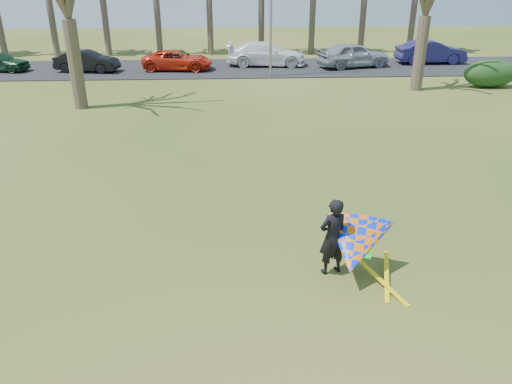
{
  "coord_description": "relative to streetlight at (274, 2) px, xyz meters",
  "views": [
    {
      "loc": [
        -0.64,
        -9.79,
        6.47
      ],
      "look_at": [
        0.0,
        2.0,
        1.1
      ],
      "focal_mm": 35.0,
      "sensor_mm": 36.0,
      "label": 1
    }
  ],
  "objects": [
    {
      "name": "car_2",
      "position": [
        -6.19,
        2.42,
        -3.76
      ],
      "size": [
        4.79,
        2.51,
        1.29
      ],
      "primitive_type": "imported",
      "rotation": [
        0.0,
        0.0,
        1.49
      ],
      "color": "red",
      "rests_on": "parking_strip"
    },
    {
      "name": "kite_flyer",
      "position": [
        -0.16,
        -22.35,
        -3.61
      ],
      "size": [
        2.13,
        2.39,
        2.02
      ],
      "color": "black",
      "rests_on": "ground"
    },
    {
      "name": "ground",
      "position": [
        -2.16,
        -22.0,
        -4.46
      ],
      "size": [
        100.0,
        100.0,
        0.0
      ],
      "primitive_type": "plane",
      "color": "#22490F",
      "rests_on": "ground"
    },
    {
      "name": "car_3",
      "position": [
        -0.15,
        3.69,
        -3.61
      ],
      "size": [
        5.64,
        2.64,
        1.59
      ],
      "primitive_type": "imported",
      "rotation": [
        0.0,
        0.0,
        1.49
      ],
      "color": "white",
      "rests_on": "parking_strip"
    },
    {
      "name": "hedge_near",
      "position": [
        12.3,
        -3.58,
        -3.68
      ],
      "size": [
        3.15,
        1.43,
        1.57
      ],
      "primitive_type": "ellipsoid",
      "color": "#183914",
      "rests_on": "ground"
    },
    {
      "name": "car_5",
      "position": [
        11.63,
        3.92,
        -3.61
      ],
      "size": [
        4.86,
        1.76,
        1.59
      ],
      "primitive_type": "imported",
      "rotation": [
        0.0,
        0.0,
        1.59
      ],
      "color": "#1D1B53",
      "rests_on": "parking_strip"
    },
    {
      "name": "parking_strip",
      "position": [
        -2.16,
        3.0,
        -4.43
      ],
      "size": [
        46.0,
        7.0,
        0.06
      ],
      "primitive_type": "cube",
      "color": "black",
      "rests_on": "ground"
    },
    {
      "name": "car_4",
      "position": [
        5.76,
        2.74,
        -3.57
      ],
      "size": [
        5.23,
        3.12,
        1.67
      ],
      "primitive_type": "imported",
      "rotation": [
        0.0,
        0.0,
        1.82
      ],
      "color": "#92969E",
      "rests_on": "parking_strip"
    },
    {
      "name": "streetlight",
      "position": [
        0.0,
        0.0,
        0.0
      ],
      "size": [
        2.28,
        0.18,
        8.0
      ],
      "color": "gray",
      "rests_on": "ground"
    },
    {
      "name": "car_1",
      "position": [
        -12.09,
        2.13,
        -3.73
      ],
      "size": [
        4.29,
        2.08,
        1.36
      ],
      "primitive_type": "imported",
      "rotation": [
        0.0,
        0.0,
        1.41
      ],
      "color": "black",
      "rests_on": "parking_strip"
    }
  ]
}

